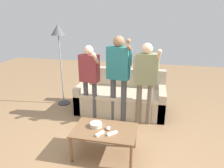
# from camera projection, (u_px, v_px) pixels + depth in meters

# --- Properties ---
(ground_plane) EXTENTS (12.00, 12.00, 0.00)m
(ground_plane) POSITION_uv_depth(u_px,v_px,m) (107.00, 147.00, 3.14)
(ground_plane) COLOR #93704C
(couch) EXTENTS (1.82, 0.88, 0.86)m
(couch) POSITION_uv_depth(u_px,v_px,m) (121.00, 97.00, 4.30)
(couch) COLOR #B7A88E
(couch) RESTS_ON ground
(coffee_table) EXTENTS (0.91, 0.57, 0.42)m
(coffee_table) POSITION_uv_depth(u_px,v_px,m) (105.00, 133.00, 2.87)
(coffee_table) COLOR brown
(coffee_table) RESTS_ON ground
(snack_bowl) EXTENTS (0.18, 0.18, 0.06)m
(snack_bowl) POSITION_uv_depth(u_px,v_px,m) (96.00, 125.00, 2.92)
(snack_bowl) COLOR beige
(snack_bowl) RESTS_ON coffee_table
(game_remote_nunchuk) EXTENTS (0.06, 0.09, 0.05)m
(game_remote_nunchuk) POSITION_uv_depth(u_px,v_px,m) (108.00, 128.00, 2.85)
(game_remote_nunchuk) COLOR white
(game_remote_nunchuk) RESTS_ON coffee_table
(floor_lamp) EXTENTS (0.30, 0.30, 1.80)m
(floor_lamp) POSITION_uv_depth(u_px,v_px,m) (59.00, 38.00, 4.22)
(floor_lamp) COLOR #2D2D33
(floor_lamp) RESTS_ON ground
(player_left) EXTENTS (0.42, 0.37, 1.45)m
(player_left) POSITION_uv_depth(u_px,v_px,m) (89.00, 74.00, 3.81)
(player_left) COLOR #47474C
(player_left) RESTS_ON ground
(player_center) EXTENTS (0.48, 0.37, 1.64)m
(player_center) POSITION_uv_depth(u_px,v_px,m) (119.00, 69.00, 3.64)
(player_center) COLOR #47474C
(player_center) RESTS_ON ground
(player_right) EXTENTS (0.47, 0.32, 1.53)m
(player_right) POSITION_uv_depth(u_px,v_px,m) (146.00, 75.00, 3.54)
(player_right) COLOR #756656
(player_right) RESTS_ON ground
(game_remote_wand_near) EXTENTS (0.10, 0.15, 0.03)m
(game_remote_wand_near) POSITION_uv_depth(u_px,v_px,m) (100.00, 134.00, 2.73)
(game_remote_wand_near) COLOR white
(game_remote_wand_near) RESTS_ON coffee_table
(game_remote_wand_far) EXTENTS (0.14, 0.14, 0.03)m
(game_remote_wand_far) POSITION_uv_depth(u_px,v_px,m) (112.00, 133.00, 2.74)
(game_remote_wand_far) COLOR white
(game_remote_wand_far) RESTS_ON coffee_table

